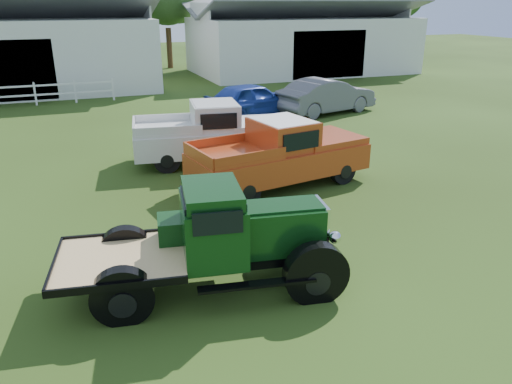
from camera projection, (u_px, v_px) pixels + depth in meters
name	position (u px, v px, depth m)	size (l,w,h in m)	color
ground	(267.00, 257.00, 10.82)	(120.00, 120.00, 0.00)	#22330D
shed_right	(302.00, 37.00, 38.12)	(16.80, 9.20, 5.20)	silver
tree_c	(167.00, 10.00, 39.60)	(5.40, 5.40, 9.00)	#1D4012
tree_d	(308.00, 3.00, 44.70)	(6.00, 6.00, 10.00)	#1D4012
tree_e	(396.00, 6.00, 45.76)	(5.70, 5.70, 9.50)	#1D4012
vintage_flatbed	(208.00, 239.00, 9.31)	(5.24, 2.08, 2.08)	#0D3612
red_pickup	(279.00, 153.00, 14.68)	(5.52, 2.12, 2.01)	#AA3D19
white_pickup	(212.00, 133.00, 16.89)	(5.44, 2.11, 2.00)	silver
misc_car_blue	(252.00, 99.00, 23.71)	(1.91, 4.74, 1.61)	#1E3895
misc_car_grey	(327.00, 96.00, 24.38)	(1.79, 5.12, 1.69)	#57585F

